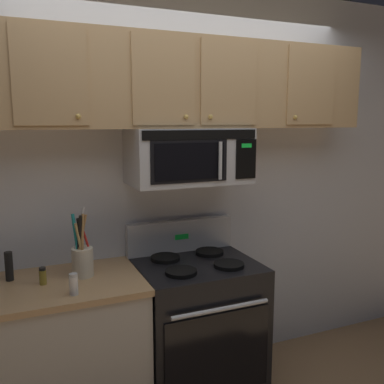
# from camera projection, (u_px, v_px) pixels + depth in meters

# --- Properties ---
(back_wall) EXTENTS (5.20, 0.10, 2.70)m
(back_wall) POSITION_uv_depth(u_px,v_px,m) (175.00, 185.00, 2.96)
(back_wall) COLOR silver
(back_wall) RESTS_ON ground_plane
(stove_range) EXTENTS (0.76, 0.69, 1.12)m
(stove_range) POSITION_uv_depth(u_px,v_px,m) (196.00, 326.00, 2.78)
(stove_range) COLOR black
(stove_range) RESTS_ON ground_plane
(over_range_microwave) EXTENTS (0.76, 0.43, 0.35)m
(over_range_microwave) POSITION_uv_depth(u_px,v_px,m) (189.00, 156.00, 2.70)
(over_range_microwave) COLOR #B7BABF
(upper_cabinets) EXTENTS (2.50, 0.36, 0.55)m
(upper_cabinets) POSITION_uv_depth(u_px,v_px,m) (187.00, 84.00, 2.65)
(upper_cabinets) COLOR tan
(counter_segment) EXTENTS (0.93, 0.65, 0.90)m
(counter_segment) POSITION_uv_depth(u_px,v_px,m) (63.00, 355.00, 2.46)
(counter_segment) COLOR #BCB7AD
(counter_segment) RESTS_ON ground_plane
(utensil_crock_cream) EXTENTS (0.13, 0.12, 0.40)m
(utensil_crock_cream) POSITION_uv_depth(u_px,v_px,m) (82.00, 257.00, 2.46)
(utensil_crock_cream) COLOR beige
(utensil_crock_cream) RESTS_ON counter_segment
(salt_shaker) EXTENTS (0.05, 0.05, 0.11)m
(salt_shaker) POSITION_uv_depth(u_px,v_px,m) (74.00, 284.00, 2.20)
(salt_shaker) COLOR white
(salt_shaker) RESTS_ON counter_segment
(pepper_mill) EXTENTS (0.04, 0.04, 0.17)m
(pepper_mill) POSITION_uv_depth(u_px,v_px,m) (9.00, 266.00, 2.40)
(pepper_mill) COLOR black
(pepper_mill) RESTS_ON counter_segment
(spice_jar) EXTENTS (0.04, 0.04, 0.10)m
(spice_jar) POSITION_uv_depth(u_px,v_px,m) (43.00, 276.00, 2.34)
(spice_jar) COLOR olive
(spice_jar) RESTS_ON counter_segment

